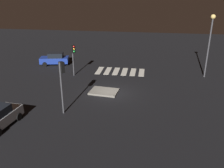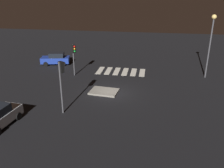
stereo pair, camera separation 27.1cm
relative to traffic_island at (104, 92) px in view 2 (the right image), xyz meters
name	(u,v)px [view 2 (the right image)]	position (x,y,z in m)	size (l,w,h in m)	color
ground_plane	(112,93)	(-0.87, -0.06, -0.09)	(80.00, 80.00, 0.00)	black
traffic_island	(104,92)	(0.00, 0.00, 0.00)	(3.15, 2.50, 0.18)	gray
car_blue	(56,59)	(9.09, -9.00, 0.79)	(4.35, 2.57, 1.80)	#1E389E
traffic_light_east	(74,52)	(4.75, -4.67, 2.97)	(0.53, 0.54, 4.03)	#47474C
traffic_light_north	(61,75)	(2.64, 5.03, 3.50)	(0.54, 0.53, 4.74)	#47474C
street_lamp	(211,36)	(-11.68, -6.80, 5.16)	(0.56, 0.56, 7.70)	#47474C
crosswalk_near	(121,71)	(-0.87, -7.28, -0.08)	(6.45, 3.20, 0.02)	silver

